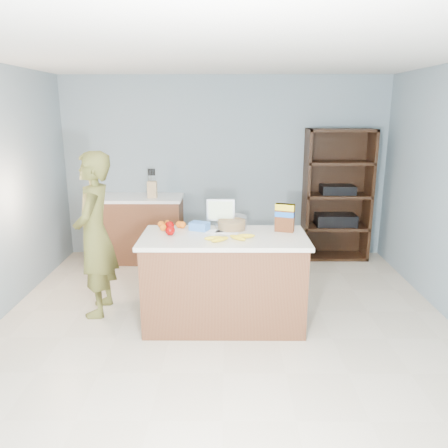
{
  "coord_description": "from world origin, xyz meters",
  "views": [
    {
      "loc": [
        0.02,
        -3.63,
        2.05
      ],
      "look_at": [
        0.0,
        0.35,
        1.0
      ],
      "focal_mm": 35.0,
      "sensor_mm": 36.0,
      "label": 1
    }
  ],
  "objects_px": {
    "counter_peninsula": "(224,284)",
    "shelving_unit": "(336,197)",
    "tv": "(221,211)",
    "cereal_box": "(285,216)",
    "person": "(95,235)"
  },
  "relations": [
    {
      "from": "tv",
      "to": "cereal_box",
      "type": "relative_size",
      "value": 1.03
    },
    {
      "from": "counter_peninsula",
      "to": "tv",
      "type": "xyz_separation_m",
      "value": [
        -0.04,
        0.33,
        0.64
      ]
    },
    {
      "from": "tv",
      "to": "cereal_box",
      "type": "bearing_deg",
      "value": -16.89
    },
    {
      "from": "counter_peninsula",
      "to": "tv",
      "type": "relative_size",
      "value": 5.53
    },
    {
      "from": "tv",
      "to": "shelving_unit",
      "type": "bearing_deg",
      "value": 47.28
    },
    {
      "from": "cereal_box",
      "to": "person",
      "type": "bearing_deg",
      "value": 176.8
    },
    {
      "from": "counter_peninsula",
      "to": "shelving_unit",
      "type": "height_order",
      "value": "shelving_unit"
    },
    {
      "from": "shelving_unit",
      "to": "person",
      "type": "distance_m",
      "value": 3.37
    },
    {
      "from": "counter_peninsula",
      "to": "shelving_unit",
      "type": "relative_size",
      "value": 0.87
    },
    {
      "from": "counter_peninsula",
      "to": "tv",
      "type": "bearing_deg",
      "value": 96.09
    },
    {
      "from": "cereal_box",
      "to": "shelving_unit",
      "type": "bearing_deg",
      "value": 63.11
    },
    {
      "from": "counter_peninsula",
      "to": "person",
      "type": "bearing_deg",
      "value": 169.12
    },
    {
      "from": "tv",
      "to": "cereal_box",
      "type": "distance_m",
      "value": 0.65
    },
    {
      "from": "counter_peninsula",
      "to": "cereal_box",
      "type": "bearing_deg",
      "value": 13.83
    },
    {
      "from": "shelving_unit",
      "to": "counter_peninsula",
      "type": "bearing_deg",
      "value": -127.11
    }
  ]
}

